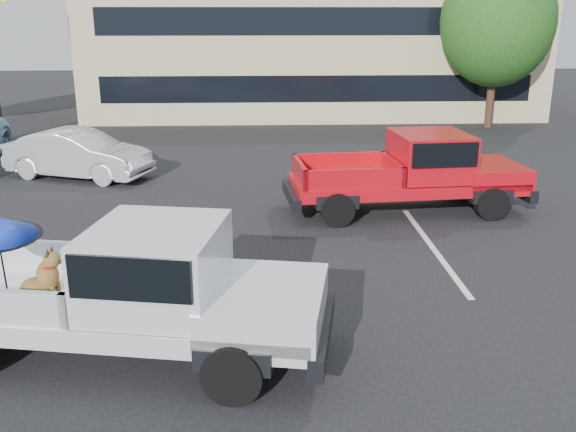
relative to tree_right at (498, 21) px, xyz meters
name	(u,v)px	position (x,y,z in m)	size (l,w,h in m)	color
ground	(289,291)	(-9.00, -16.00, -4.21)	(90.00, 90.00, 0.00)	black
stripe_left	(133,252)	(-12.00, -14.00, -4.21)	(0.12, 5.00, 0.01)	silver
stripe_right	(432,247)	(-6.00, -14.00, -4.21)	(0.12, 5.00, 0.01)	silver
motel_building	(311,42)	(-7.00, 4.99, -1.00)	(20.40, 8.40, 6.30)	tan
tree_right	(498,21)	(0.00, 0.00, 0.00)	(4.46, 4.46, 6.78)	#332114
tree_back	(384,15)	(-3.00, 8.00, 0.20)	(4.68, 4.68, 7.11)	#332114
silver_pickup	(140,285)	(-11.08, -18.06, -3.16)	(5.95, 2.93, 2.06)	black
red_pickup	(422,169)	(-5.64, -11.47, -3.19)	(5.80, 2.47, 1.86)	black
silver_sedan	(78,154)	(-14.62, -7.86, -3.52)	(1.45, 4.17, 1.37)	#AEB0B5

